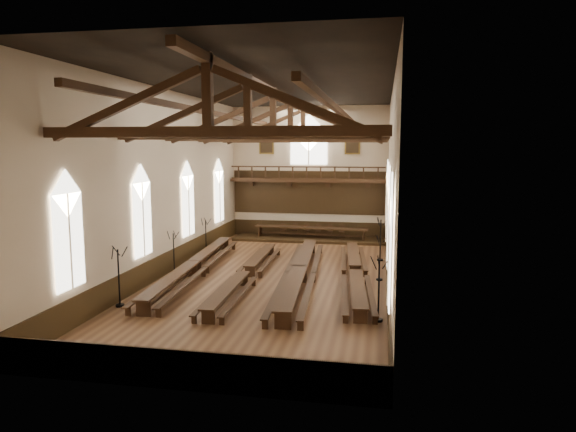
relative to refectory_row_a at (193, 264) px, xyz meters
name	(u,v)px	position (x,y,z in m)	size (l,w,h in m)	color
ground	(274,278)	(4.44, 0.17, -0.57)	(26.00, 26.00, 0.00)	brown
room_walls	(273,156)	(4.44, 0.17, 5.89)	(26.00, 26.00, 26.00)	beige
wainscot_band	(274,267)	(4.44, 0.17, 0.03)	(12.00, 26.00, 1.20)	#372610
side_windows	(273,208)	(4.44, 0.17, 3.17)	(11.85, 19.80, 4.50)	white
end_window	(309,143)	(4.44, 13.07, 6.65)	(2.80, 0.12, 3.80)	white
minstrels_gallery	(308,187)	(4.44, 12.83, 3.33)	(11.80, 1.24, 3.70)	#3E2313
portraits	(309,145)	(4.44, 13.07, 6.53)	(7.75, 0.09, 1.45)	brown
roof_trusses	(273,121)	(4.44, 0.17, 7.64)	(11.70, 25.70, 2.80)	#3E2313
refectory_row_a	(193,264)	(0.00, 0.00, 0.00)	(2.09, 14.81, 0.78)	#3E2313
refectory_row_b	(246,272)	(3.19, -0.82, -0.08)	(1.59, 13.79, 0.68)	#3E2313
refectory_row_c	(300,270)	(5.92, -0.29, 0.03)	(2.18, 15.14, 0.82)	#3E2313
refectory_row_d	(355,271)	(8.71, 0.40, -0.06)	(1.96, 14.02, 0.70)	#3E2313
dais	(311,239)	(4.83, 11.57, -0.48)	(11.40, 2.81, 0.19)	#372610
high_table	(311,229)	(4.83, 11.57, 0.29)	(8.56, 1.54, 0.80)	#3E2313
high_chairs	(312,229)	(4.83, 12.39, 0.12)	(4.93, 0.43, 0.92)	#3E2313
candelabrum_left_near	(119,288)	(-1.11, -5.95, 0.25)	(0.79, 0.81, 2.69)	black
candelabrum_left_mid	(174,261)	(-1.11, 0.01, 0.15)	(0.73, 0.67, 2.39)	black
candelabrum_left_far	(206,243)	(-1.11, 5.20, 0.16)	(0.69, 0.72, 2.39)	black
candelabrum_right_near	(378,302)	(9.99, -5.83, 0.24)	(0.80, 0.77, 2.67)	black
candelabrum_right_mid	(380,267)	(9.99, 0.65, 0.16)	(0.68, 0.74, 2.41)	black
candelabrum_right_far	(380,248)	(9.99, 5.41, 0.25)	(0.73, 0.83, 2.69)	black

